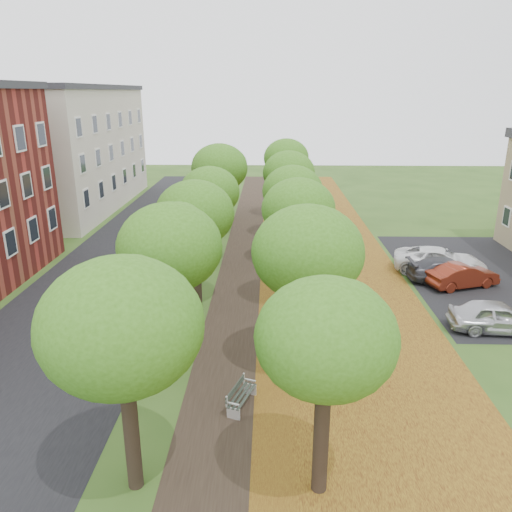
# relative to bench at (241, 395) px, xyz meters

# --- Properties ---
(ground) EXTENTS (120.00, 120.00, 0.00)m
(ground) POSITION_rel_bench_xyz_m (-0.36, -3.56, -0.39)
(ground) COLOR #2D4C19
(ground) RESTS_ON ground
(street_asphalt) EXTENTS (8.00, 70.00, 0.01)m
(street_asphalt) POSITION_rel_bench_xyz_m (-7.86, 11.44, -0.39)
(street_asphalt) COLOR black
(street_asphalt) RESTS_ON ground
(footpath) EXTENTS (3.20, 70.00, 0.01)m
(footpath) POSITION_rel_bench_xyz_m (-0.36, 11.44, -0.39)
(footpath) COLOR black
(footpath) RESTS_ON ground
(leaf_verge) EXTENTS (7.50, 70.00, 0.01)m
(leaf_verge) POSITION_rel_bench_xyz_m (4.64, 11.44, -0.39)
(leaf_verge) COLOR olive
(leaf_verge) RESTS_ON ground
(parking_lot) EXTENTS (9.00, 16.00, 0.01)m
(parking_lot) POSITION_rel_bench_xyz_m (13.14, 12.44, -0.39)
(parking_lot) COLOR black
(parking_lot) RESTS_ON ground
(tree_row_west) EXTENTS (3.70, 33.70, 6.05)m
(tree_row_west) POSITION_rel_bench_xyz_m (-2.56, 11.44, 4.05)
(tree_row_west) COLOR black
(tree_row_west) RESTS_ON ground
(tree_row_east) EXTENTS (3.70, 33.70, 6.05)m
(tree_row_east) POSITION_rel_bench_xyz_m (2.24, 11.44, 4.05)
(tree_row_east) COLOR black
(tree_row_east) RESTS_ON ground
(building_cream) EXTENTS (10.30, 20.30, 10.40)m
(building_cream) POSITION_rel_bench_xyz_m (-17.36, 29.44, 4.82)
(building_cream) COLOR beige
(building_cream) RESTS_ON ground
(bench) EXTENTS (0.95, 1.65, 0.75)m
(bench) POSITION_rel_bench_xyz_m (0.00, 0.00, 0.00)
(bench) COLOR #263028
(bench) RESTS_ON ground
(car_silver) EXTENTS (4.14, 1.95, 1.37)m
(car_silver) POSITION_rel_bench_xyz_m (10.73, 5.68, 0.29)
(car_silver) COLOR silver
(car_silver) RESTS_ON ground
(car_red) EXTENTS (4.06, 2.50, 1.26)m
(car_red) POSITION_rel_bench_xyz_m (11.13, 10.86, 0.24)
(car_red) COLOR maroon
(car_red) RESTS_ON ground
(car_grey) EXTENTS (4.42, 1.94, 1.26)m
(car_grey) POSITION_rel_bench_xyz_m (10.64, 11.64, 0.24)
(car_grey) COLOR #333439
(car_grey) RESTS_ON ground
(car_white) EXTENTS (5.47, 3.54, 1.40)m
(car_white) POSITION_rel_bench_xyz_m (10.64, 13.07, 0.31)
(car_white) COLOR white
(car_white) RESTS_ON ground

